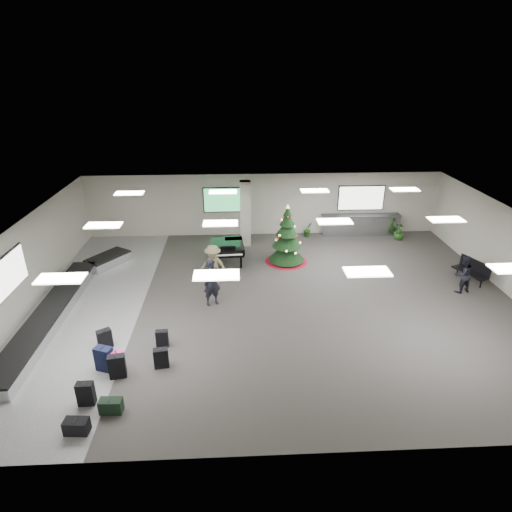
{
  "coord_description": "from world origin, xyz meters",
  "views": [
    {
      "loc": [
        -1.46,
        -14.02,
        8.17
      ],
      "look_at": [
        -0.71,
        1.0,
        1.42
      ],
      "focal_mm": 30.0,
      "sensor_mm": 36.0,
      "label": 1
    }
  ],
  "objects_px": {
    "pink_suitcase": "(117,361)",
    "bench": "(473,270)",
    "service_counter": "(360,225)",
    "christmas_tree": "(287,243)",
    "traveler_a": "(212,282)",
    "grand_piano": "(227,247)",
    "potted_plant_right": "(399,231)",
    "potted_plant_left": "(308,229)",
    "traveler_bench": "(463,274)",
    "traveler_b": "(213,266)",
    "baggage_carousel": "(64,302)"
  },
  "relations": [
    {
      "from": "pink_suitcase",
      "to": "bench",
      "type": "xyz_separation_m",
      "value": [
        13.13,
        4.96,
        0.21
      ]
    },
    {
      "from": "service_counter",
      "to": "christmas_tree",
      "type": "xyz_separation_m",
      "value": [
        -4.22,
        -3.16,
        0.38
      ]
    },
    {
      "from": "pink_suitcase",
      "to": "traveler_a",
      "type": "distance_m",
      "value": 4.53
    },
    {
      "from": "grand_piano",
      "to": "potted_plant_right",
      "type": "distance_m",
      "value": 8.99
    },
    {
      "from": "service_counter",
      "to": "potted_plant_right",
      "type": "bearing_deg",
      "value": -23.63
    },
    {
      "from": "potted_plant_left",
      "to": "potted_plant_right",
      "type": "bearing_deg",
      "value": -7.99
    },
    {
      "from": "service_counter",
      "to": "pink_suitcase",
      "type": "bearing_deg",
      "value": -133.68
    },
    {
      "from": "pink_suitcase",
      "to": "grand_piano",
      "type": "height_order",
      "value": "grand_piano"
    },
    {
      "from": "service_counter",
      "to": "traveler_bench",
      "type": "relative_size",
      "value": 2.65
    },
    {
      "from": "grand_piano",
      "to": "potted_plant_right",
      "type": "relative_size",
      "value": 2.13
    },
    {
      "from": "pink_suitcase",
      "to": "potted_plant_right",
      "type": "height_order",
      "value": "potted_plant_right"
    },
    {
      "from": "grand_piano",
      "to": "bench",
      "type": "distance_m",
      "value": 10.29
    },
    {
      "from": "grand_piano",
      "to": "traveler_b",
      "type": "distance_m",
      "value": 2.3
    },
    {
      "from": "pink_suitcase",
      "to": "christmas_tree",
      "type": "height_order",
      "value": "christmas_tree"
    },
    {
      "from": "service_counter",
      "to": "traveler_b",
      "type": "height_order",
      "value": "traveler_b"
    },
    {
      "from": "potted_plant_right",
      "to": "bench",
      "type": "bearing_deg",
      "value": -74.12
    },
    {
      "from": "pink_suitcase",
      "to": "traveler_a",
      "type": "height_order",
      "value": "traveler_a"
    },
    {
      "from": "service_counter",
      "to": "bench",
      "type": "height_order",
      "value": "service_counter"
    },
    {
      "from": "baggage_carousel",
      "to": "potted_plant_right",
      "type": "bearing_deg",
      "value": 22.08
    },
    {
      "from": "pink_suitcase",
      "to": "traveler_bench",
      "type": "bearing_deg",
      "value": -3.69
    },
    {
      "from": "baggage_carousel",
      "to": "potted_plant_right",
      "type": "distance_m",
      "value": 15.81
    },
    {
      "from": "service_counter",
      "to": "pink_suitcase",
      "type": "distance_m",
      "value": 14.45
    },
    {
      "from": "traveler_bench",
      "to": "potted_plant_left",
      "type": "xyz_separation_m",
      "value": [
        -5.03,
        6.16,
        -0.37
      ]
    },
    {
      "from": "baggage_carousel",
      "to": "bench",
      "type": "distance_m",
      "value": 16.04
    },
    {
      "from": "service_counter",
      "to": "potted_plant_left",
      "type": "xyz_separation_m",
      "value": [
        -2.76,
        -0.15,
        -0.15
      ]
    },
    {
      "from": "christmas_tree",
      "to": "bench",
      "type": "xyz_separation_m",
      "value": [
        7.36,
        -2.33,
        -0.4
      ]
    },
    {
      "from": "pink_suitcase",
      "to": "traveler_bench",
      "type": "relative_size",
      "value": 0.43
    },
    {
      "from": "potted_plant_right",
      "to": "grand_piano",
      "type": "bearing_deg",
      "value": -164.84
    },
    {
      "from": "christmas_tree",
      "to": "traveler_a",
      "type": "relative_size",
      "value": 1.49
    },
    {
      "from": "traveler_b",
      "to": "traveler_bench",
      "type": "height_order",
      "value": "traveler_b"
    },
    {
      "from": "traveler_a",
      "to": "bench",
      "type": "bearing_deg",
      "value": -17.82
    },
    {
      "from": "service_counter",
      "to": "potted_plant_right",
      "type": "relative_size",
      "value": 4.49
    },
    {
      "from": "baggage_carousel",
      "to": "traveler_bench",
      "type": "height_order",
      "value": "traveler_bench"
    },
    {
      "from": "christmas_tree",
      "to": "potted_plant_left",
      "type": "distance_m",
      "value": 3.39
    },
    {
      "from": "service_counter",
      "to": "bench",
      "type": "distance_m",
      "value": 6.33
    },
    {
      "from": "pink_suitcase",
      "to": "service_counter",
      "type": "bearing_deg",
      "value": 23.94
    },
    {
      "from": "service_counter",
      "to": "potted_plant_left",
      "type": "height_order",
      "value": "service_counter"
    },
    {
      "from": "pink_suitcase",
      "to": "traveler_b",
      "type": "bearing_deg",
      "value": 40.64
    },
    {
      "from": "service_counter",
      "to": "bench",
      "type": "relative_size",
      "value": 2.61
    },
    {
      "from": "traveler_bench",
      "to": "potted_plant_right",
      "type": "distance_m",
      "value": 5.54
    },
    {
      "from": "traveler_b",
      "to": "potted_plant_right",
      "type": "bearing_deg",
      "value": 47.62
    },
    {
      "from": "traveler_b",
      "to": "grand_piano",
      "type": "bearing_deg",
      "value": 97.88
    },
    {
      "from": "bench",
      "to": "potted_plant_left",
      "type": "bearing_deg",
      "value": 116.94
    },
    {
      "from": "service_counter",
      "to": "christmas_tree",
      "type": "height_order",
      "value": "christmas_tree"
    },
    {
      "from": "grand_piano",
      "to": "traveler_a",
      "type": "bearing_deg",
      "value": -101.7
    },
    {
      "from": "baggage_carousel",
      "to": "pink_suitcase",
      "type": "xyz_separation_m",
      "value": [
        2.86,
        -3.72,
        0.1
      ]
    },
    {
      "from": "bench",
      "to": "potted_plant_left",
      "type": "xyz_separation_m",
      "value": [
        -5.9,
        5.34,
        -0.13
      ]
    },
    {
      "from": "baggage_carousel",
      "to": "potted_plant_left",
      "type": "relative_size",
      "value": 12.2
    },
    {
      "from": "service_counter",
      "to": "traveler_b",
      "type": "relative_size",
      "value": 2.28
    },
    {
      "from": "service_counter",
      "to": "grand_piano",
      "type": "relative_size",
      "value": 2.11
    }
  ]
}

